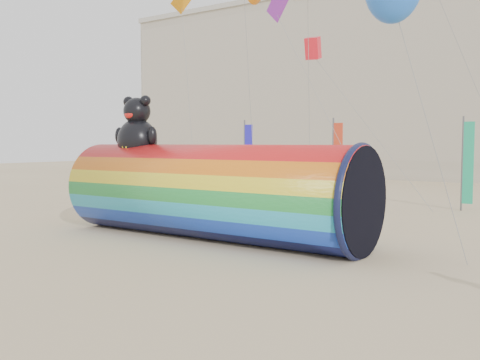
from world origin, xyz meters
The scene contains 4 objects.
ground centered at (0.00, 0.00, 0.00)m, with size 160.00×160.00×0.00m, color #CCB58C.
hotel_building centered at (-12.00, 45.95, 10.31)m, with size 60.40×15.40×20.60m.
windsock_assembly centered at (-1.27, 2.00, 1.94)m, with size 12.67×3.86×5.84m.
festival_banners centered at (-1.44, 15.02, 2.64)m, with size 13.23×2.95×5.20m.
Camera 1 is at (11.58, -14.30, 3.75)m, focal length 40.00 mm.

